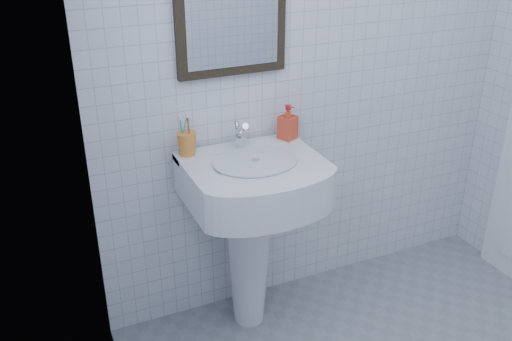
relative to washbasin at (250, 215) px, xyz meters
name	(u,v)px	position (x,y,z in m)	size (l,w,h in m)	color
wall_back	(315,61)	(0.43, 0.21, 0.63)	(2.20, 0.02, 2.50)	silver
wall_left	(154,235)	(-0.67, -0.99, 0.63)	(0.02, 2.40, 2.50)	silver
washbasin	(250,215)	(0.00, 0.00, 0.00)	(0.60, 0.44, 0.93)	white
faucet	(240,137)	(0.00, 0.11, 0.35)	(0.06, 0.12, 0.14)	silver
toothbrush_cup	(187,144)	(-0.25, 0.13, 0.35)	(0.09, 0.09, 0.11)	orange
soap_dispenser	(288,122)	(0.25, 0.12, 0.38)	(0.07, 0.08, 0.16)	red
wall_mirror	(231,3)	(0.00, 0.19, 0.93)	(0.50, 0.04, 0.62)	black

